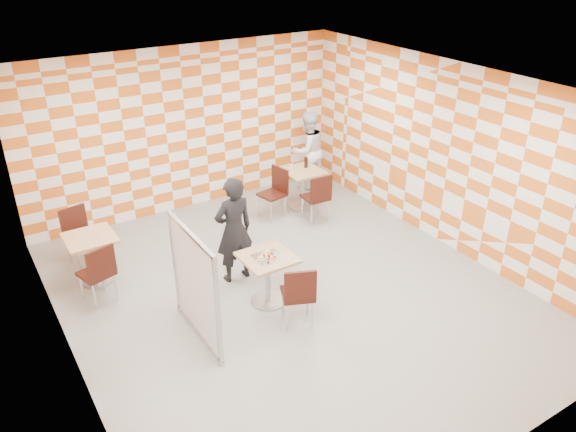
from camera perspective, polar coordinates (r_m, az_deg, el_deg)
The scene contains 15 objects.
room_shell at distance 7.94m, azimuth -1.94°, elevation 3.03°, with size 7.00×7.00×7.00m.
main_table at distance 7.82m, azimuth -2.07°, elevation -5.63°, with size 0.70×0.70×0.75m.
second_table at distance 10.53m, azimuth 1.46°, elevation 3.44°, with size 0.70×0.70×0.75m.
empty_table at distance 8.77m, azimuth -19.28°, elevation -3.38°, with size 0.70×0.70×0.75m.
chair_main_front at distance 7.34m, azimuth 1.11°, elevation -7.74°, with size 0.56×0.56×0.92m.
chair_second_front at distance 9.96m, azimuth 3.07°, elevation 2.18°, with size 0.45×0.46×0.92m.
chair_second_side at distance 10.19m, azimuth -1.25°, elevation 2.82°, with size 0.50×0.49×0.92m.
chair_empty_near at distance 8.20m, azimuth -18.67°, elevation -5.22°, with size 0.52×0.53×0.92m.
chair_empty_far at distance 9.33m, azimuth -20.53°, elevation -1.45°, with size 0.50×0.51×0.92m.
partition at distance 7.12m, azimuth -9.43°, elevation -6.95°, with size 0.08×1.38×1.55m.
man_dark at distance 8.22m, azimuth -5.52°, elevation -1.44°, with size 0.60×0.39×1.64m, color black.
man_white at distance 11.30m, azimuth 1.99°, elevation 6.69°, with size 0.77×0.60×1.59m, color white.
pizza_on_foil at distance 7.67m, azimuth -2.05°, elevation -4.06°, with size 0.40×0.40×0.04m.
sport_bottle at distance 10.35m, azimuth 0.29°, elevation 5.00°, with size 0.06×0.06×0.20m.
soda_bottle at distance 10.54m, azimuth 1.85°, elevation 5.48°, with size 0.07×0.07×0.23m.
Camera 1 is at (-3.64, -5.72, 4.74)m, focal length 35.00 mm.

